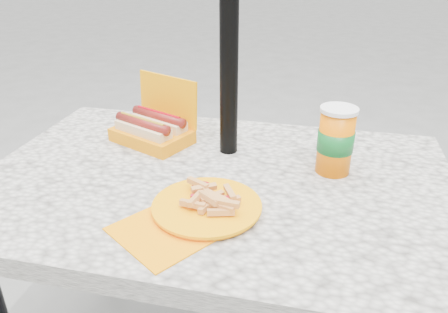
% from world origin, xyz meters
% --- Properties ---
extents(picnic_table, '(1.20, 0.80, 0.75)m').
position_xyz_m(picnic_table, '(0.00, 0.00, 0.64)').
color(picnic_table, beige).
rests_on(picnic_table, ground).
extents(umbrella_pole, '(0.05, 0.05, 2.20)m').
position_xyz_m(umbrella_pole, '(0.00, 0.16, 1.10)').
color(umbrella_pole, black).
rests_on(umbrella_pole, ground).
extents(hotdog_box, '(0.27, 0.23, 0.19)m').
position_xyz_m(hotdog_box, '(-0.23, 0.17, 0.79)').
color(hotdog_box, '#FF9D00').
rests_on(hotdog_box, picnic_table).
extents(fries_plate, '(0.32, 0.35, 0.05)m').
position_xyz_m(fries_plate, '(0.02, -0.16, 0.76)').
color(fries_plate, '#FF8F02').
rests_on(fries_plate, picnic_table).
extents(soda_cup, '(0.09, 0.09, 0.18)m').
position_xyz_m(soda_cup, '(0.29, 0.10, 0.84)').
color(soda_cup, '#FF7200').
rests_on(soda_cup, picnic_table).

